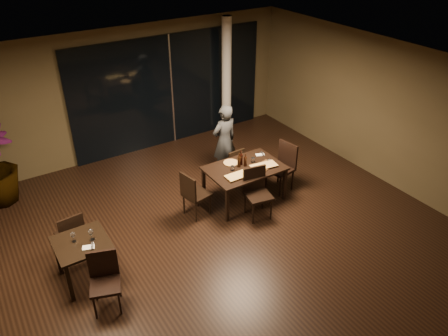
% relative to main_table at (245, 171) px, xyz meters
% --- Properties ---
extents(ground, '(8.00, 8.00, 0.00)m').
position_rel_main_table_xyz_m(ground, '(-1.00, -0.80, -0.68)').
color(ground, black).
rests_on(ground, ground).
extents(wall_back, '(8.00, 0.10, 3.00)m').
position_rel_main_table_xyz_m(wall_back, '(-1.00, 3.25, 0.82)').
color(wall_back, '#453B25').
rests_on(wall_back, ground).
extents(wall_right, '(0.10, 8.00, 3.00)m').
position_rel_main_table_xyz_m(wall_right, '(3.05, -0.80, 0.82)').
color(wall_right, '#453B25').
rests_on(wall_right, ground).
extents(ceiling, '(8.00, 8.00, 0.04)m').
position_rel_main_table_xyz_m(ceiling, '(-1.00, -0.80, 2.34)').
color(ceiling, silver).
rests_on(ceiling, wall_back).
extents(window_panel, '(5.00, 0.06, 2.70)m').
position_rel_main_table_xyz_m(window_panel, '(0.00, 3.16, 0.67)').
color(window_panel, black).
rests_on(window_panel, ground).
extents(column, '(0.24, 0.24, 3.00)m').
position_rel_main_table_xyz_m(column, '(1.40, 2.85, 0.82)').
color(column, white).
rests_on(column, ground).
extents(main_table, '(1.50, 1.00, 0.75)m').
position_rel_main_table_xyz_m(main_table, '(0.00, 0.00, 0.00)').
color(main_table, black).
rests_on(main_table, ground).
extents(side_table, '(0.80, 0.80, 0.75)m').
position_rel_main_table_xyz_m(side_table, '(-3.40, -0.50, -0.05)').
color(side_table, black).
rests_on(side_table, ground).
extents(chair_main_far, '(0.41, 0.41, 0.85)m').
position_rel_main_table_xyz_m(chair_main_far, '(0.15, 0.62, -0.20)').
color(chair_main_far, black).
rests_on(chair_main_far, ground).
extents(chair_main_near, '(0.54, 0.54, 0.99)m').
position_rel_main_table_xyz_m(chair_main_near, '(-0.09, -0.53, -0.12)').
color(chair_main_near, black).
rests_on(chair_main_near, ground).
extents(chair_main_left, '(0.52, 0.52, 0.95)m').
position_rel_main_table_xyz_m(chair_main_left, '(-1.14, 0.05, -0.14)').
color(chair_main_left, black).
rests_on(chair_main_left, ground).
extents(chair_main_right, '(0.55, 0.55, 1.03)m').
position_rel_main_table_xyz_m(chair_main_right, '(0.93, -0.08, -0.10)').
color(chair_main_right, black).
rests_on(chair_main_right, ground).
extents(chair_side_far, '(0.46, 0.46, 0.91)m').
position_rel_main_table_xyz_m(chair_side_far, '(-3.42, 0.11, -0.17)').
color(chair_side_far, black).
rests_on(chair_side_far, ground).
extents(chair_side_near, '(0.55, 0.55, 0.93)m').
position_rel_main_table_xyz_m(chair_side_near, '(-3.30, -1.18, -0.16)').
color(chair_side_near, black).
rests_on(chair_side_near, ground).
extents(diner, '(0.59, 0.42, 1.66)m').
position_rel_main_table_xyz_m(diner, '(0.19, 1.04, 0.16)').
color(diner, '#2A2C2F').
rests_on(diner, ground).
extents(pizza_board_left, '(0.51, 0.27, 0.01)m').
position_rel_main_table_xyz_m(pizza_board_left, '(-0.30, -0.22, 0.08)').
color(pizza_board_left, '#462E16').
rests_on(pizza_board_left, main_table).
extents(pizza_board_right, '(0.59, 0.42, 0.01)m').
position_rel_main_table_xyz_m(pizza_board_right, '(0.33, -0.19, 0.08)').
color(pizza_board_right, '#462B16').
rests_on(pizza_board_right, main_table).
extents(oblong_pizza_left, '(0.48, 0.23, 0.02)m').
position_rel_main_table_xyz_m(oblong_pizza_left, '(-0.30, -0.22, 0.10)').
color(oblong_pizza_left, maroon).
rests_on(oblong_pizza_left, pizza_board_left).
extents(oblong_pizza_right, '(0.53, 0.30, 0.02)m').
position_rel_main_table_xyz_m(oblong_pizza_right, '(0.33, -0.19, 0.10)').
color(oblong_pizza_right, maroon).
rests_on(oblong_pizza_right, pizza_board_right).
extents(round_pizza, '(0.29, 0.29, 0.01)m').
position_rel_main_table_xyz_m(round_pizza, '(-0.14, 0.29, 0.08)').
color(round_pizza, '#AA3512').
rests_on(round_pizza, main_table).
extents(bottle_a, '(0.07, 0.07, 0.30)m').
position_rel_main_table_xyz_m(bottle_a, '(-0.08, 0.09, 0.23)').
color(bottle_a, black).
rests_on(bottle_a, main_table).
extents(bottle_b, '(0.06, 0.06, 0.27)m').
position_rel_main_table_xyz_m(bottle_b, '(0.04, 0.04, 0.21)').
color(bottle_b, black).
rests_on(bottle_b, main_table).
extents(bottle_c, '(0.07, 0.07, 0.30)m').
position_rel_main_table_xyz_m(bottle_c, '(0.00, 0.14, 0.23)').
color(bottle_c, black).
rests_on(bottle_c, main_table).
extents(tumbler_left, '(0.08, 0.08, 0.09)m').
position_rel_main_table_xyz_m(tumbler_left, '(-0.26, 0.04, 0.12)').
color(tumbler_left, white).
rests_on(tumbler_left, main_table).
extents(tumbler_right, '(0.08, 0.08, 0.10)m').
position_rel_main_table_xyz_m(tumbler_right, '(0.27, 0.09, 0.12)').
color(tumbler_right, white).
rests_on(tumbler_right, main_table).
extents(napkin_near, '(0.20, 0.16, 0.01)m').
position_rel_main_table_xyz_m(napkin_near, '(0.52, -0.09, 0.08)').
color(napkin_near, silver).
rests_on(napkin_near, main_table).
extents(napkin_far, '(0.20, 0.15, 0.01)m').
position_rel_main_table_xyz_m(napkin_far, '(0.56, 0.25, 0.08)').
color(napkin_far, white).
rests_on(napkin_far, main_table).
extents(wine_glass_a, '(0.07, 0.07, 0.16)m').
position_rel_main_table_xyz_m(wine_glass_a, '(-3.48, -0.43, 0.16)').
color(wine_glass_a, white).
rests_on(wine_glass_a, side_table).
extents(wine_glass_b, '(0.08, 0.08, 0.19)m').
position_rel_main_table_xyz_m(wine_glass_b, '(-3.24, -0.53, 0.17)').
color(wine_glass_b, white).
rests_on(wine_glass_b, side_table).
extents(side_napkin, '(0.21, 0.16, 0.01)m').
position_rel_main_table_xyz_m(side_napkin, '(-3.34, -0.69, 0.08)').
color(side_napkin, white).
rests_on(side_napkin, side_table).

